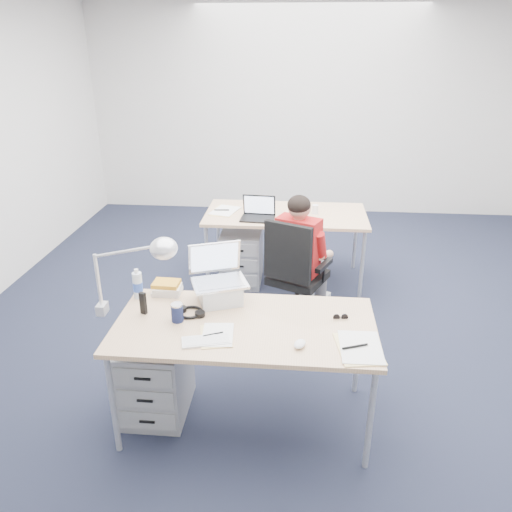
% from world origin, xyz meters
% --- Properties ---
extents(floor, '(7.00, 7.00, 0.00)m').
position_xyz_m(floor, '(0.00, 0.00, 0.00)').
color(floor, black).
rests_on(floor, ground).
extents(room, '(6.02, 7.02, 2.80)m').
position_xyz_m(room, '(0.00, 0.00, 1.71)').
color(room, silver).
rests_on(room, ground).
extents(desk_near, '(1.60, 0.80, 0.73)m').
position_xyz_m(desk_near, '(-0.37, -0.99, 0.68)').
color(desk_near, tan).
rests_on(desk_near, ground).
extents(desk_far, '(1.60, 0.80, 0.73)m').
position_xyz_m(desk_far, '(-0.19, 1.15, 0.68)').
color(desk_far, tan).
rests_on(desk_far, ground).
extents(office_chair, '(0.84, 0.84, 1.00)m').
position_xyz_m(office_chair, '(-0.07, 0.25, 0.28)').
color(office_chair, black).
rests_on(office_chair, ground).
extents(seated_person, '(0.53, 0.69, 1.17)m').
position_xyz_m(seated_person, '(-0.01, 0.40, 0.59)').
color(seated_person, red).
rests_on(seated_person, ground).
extents(drawer_pedestal_near, '(0.40, 0.50, 0.55)m').
position_xyz_m(drawer_pedestal_near, '(-0.97, -0.95, 0.28)').
color(drawer_pedestal_near, '#949598').
rests_on(drawer_pedestal_near, ground).
extents(drawer_pedestal_far, '(0.40, 0.50, 0.55)m').
position_xyz_m(drawer_pedestal_far, '(-0.63, 1.06, 0.28)').
color(drawer_pedestal_far, '#949598').
rests_on(drawer_pedestal_far, ground).
extents(silver_laptop, '(0.42, 0.38, 0.37)m').
position_xyz_m(silver_laptop, '(-0.57, -0.72, 0.92)').
color(silver_laptop, silver).
rests_on(silver_laptop, desk_near).
extents(wireless_keyboard, '(0.30, 0.18, 0.01)m').
position_xyz_m(wireless_keyboard, '(-0.57, -1.20, 0.74)').
color(wireless_keyboard, white).
rests_on(wireless_keyboard, desk_near).
extents(computer_mouse, '(0.09, 0.11, 0.03)m').
position_xyz_m(computer_mouse, '(-0.04, -1.20, 0.75)').
color(computer_mouse, white).
rests_on(computer_mouse, desk_near).
extents(headphones, '(0.25, 0.22, 0.03)m').
position_xyz_m(headphones, '(-0.73, -0.90, 0.75)').
color(headphones, black).
rests_on(headphones, desk_near).
extents(can_koozie, '(0.08, 0.08, 0.12)m').
position_xyz_m(can_koozie, '(-0.79, -0.99, 0.79)').
color(can_koozie, '#151C42').
rests_on(can_koozie, desk_near).
extents(water_bottle, '(0.08, 0.08, 0.21)m').
position_xyz_m(water_bottle, '(-1.12, -0.71, 0.83)').
color(water_bottle, silver).
rests_on(water_bottle, desk_near).
extents(bear_figurine, '(0.09, 0.07, 0.14)m').
position_xyz_m(bear_figurine, '(-0.63, -0.79, 0.80)').
color(bear_figurine, '#27721E').
rests_on(bear_figurine, desk_near).
extents(book_stack, '(0.23, 0.20, 0.09)m').
position_xyz_m(book_stack, '(-0.95, -0.64, 0.77)').
color(book_stack, silver).
rests_on(book_stack, desk_near).
extents(cordless_phone, '(0.05, 0.04, 0.15)m').
position_xyz_m(cordless_phone, '(-1.02, -0.92, 0.80)').
color(cordless_phone, black).
rests_on(cordless_phone, desk_near).
extents(papers_left, '(0.21, 0.28, 0.01)m').
position_xyz_m(papers_left, '(-0.53, -1.14, 0.73)').
color(papers_left, '#EFD38A').
rests_on(papers_left, desk_near).
extents(papers_right, '(0.25, 0.35, 0.01)m').
position_xyz_m(papers_right, '(0.30, -1.20, 0.74)').
color(papers_right, '#EFD38A').
rests_on(papers_right, desk_near).
extents(sunglasses, '(0.10, 0.06, 0.02)m').
position_xyz_m(sunglasses, '(0.22, -0.87, 0.74)').
color(sunglasses, black).
rests_on(sunglasses, desk_near).
extents(desk_lamp, '(0.51, 0.29, 0.55)m').
position_xyz_m(desk_lamp, '(-1.12, -0.94, 1.01)').
color(desk_lamp, silver).
rests_on(desk_lamp, desk_near).
extents(dark_laptop, '(0.34, 0.33, 0.23)m').
position_xyz_m(dark_laptop, '(-0.46, 0.93, 0.85)').
color(dark_laptop, black).
rests_on(dark_laptop, desk_far).
extents(far_cup, '(0.06, 0.06, 0.09)m').
position_xyz_m(far_cup, '(0.10, 1.16, 0.77)').
color(far_cup, white).
rests_on(far_cup, desk_far).
extents(far_papers, '(0.29, 0.37, 0.01)m').
position_xyz_m(far_papers, '(-0.82, 1.14, 0.73)').
color(far_papers, white).
rests_on(far_papers, desk_far).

